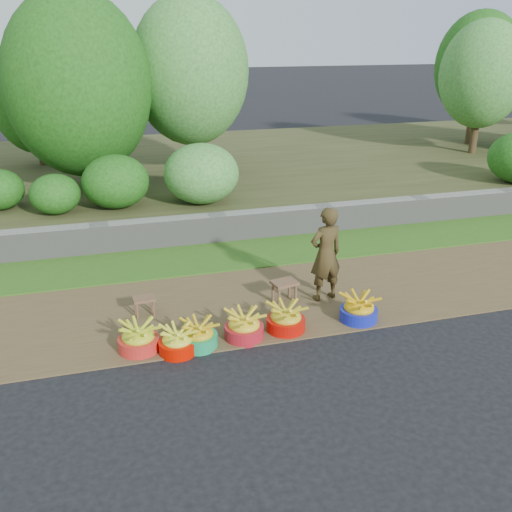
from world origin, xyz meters
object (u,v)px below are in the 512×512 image
object	(u,v)px
basin_e	(286,319)
stool_left	(144,301)
basin_f	(359,310)
stool_right	(284,285)
basin_b	(177,342)
basin_c	(199,335)
vendor_woman	(326,254)
basin_d	(244,327)
basin_a	(138,339)

from	to	relation	value
basin_e	stool_left	xyz separation A→B (m)	(-1.83, 0.98, 0.06)
basin_e	basin_f	size ratio (longest dim) A/B	0.99
basin_e	stool_right	size ratio (longest dim) A/B	1.27
basin_b	basin_f	world-z (taller)	basin_f
basin_c	vendor_woman	size ratio (longest dim) A/B	0.34
basin_f	basin_b	bearing A→B (deg)	-176.57
stool_left	vendor_woman	bearing A→B (deg)	-4.28
basin_b	basin_e	size ratio (longest dim) A/B	0.90
basin_e	vendor_woman	size ratio (longest dim) A/B	0.37
stool_right	basin_b	bearing A→B (deg)	-150.38
basin_e	basin_d	bearing A→B (deg)	-175.48
basin_b	stool_right	world-z (taller)	basin_b
basin_f	basin_e	bearing A→B (deg)	179.29
basin_f	stool_right	xyz separation A→B (m)	(-0.83, 0.86, 0.10)
stool_left	basin_d	bearing A→B (deg)	-40.19
basin_f	stool_left	size ratio (longest dim) A/B	1.65
basin_a	basin_f	bearing A→B (deg)	-0.56
basin_c	stool_left	world-z (taller)	basin_c
basin_a	vendor_woman	bearing A→B (deg)	14.82
basin_b	basin_c	bearing A→B (deg)	15.49
basin_e	stool_right	world-z (taller)	basin_e
basin_f	stool_right	distance (m)	1.20
basin_f	stool_right	bearing A→B (deg)	133.96
basin_a	vendor_woman	distance (m)	3.04
basin_c	stool_right	size ratio (longest dim) A/B	1.19
basin_d	basin_f	xyz separation A→B (m)	(1.70, 0.03, 0.00)
basin_c	stool_right	bearing A→B (deg)	32.03
basin_d	basin_e	bearing A→B (deg)	4.52
basin_a	vendor_woman	size ratio (longest dim) A/B	0.36
basin_a	basin_e	world-z (taller)	basin_e
stool_right	vendor_woman	distance (m)	0.78
basin_b	stool_left	xyz separation A→B (m)	(-0.30, 1.15, 0.08)
basin_d	basin_e	xyz separation A→B (m)	(0.61, 0.05, 0.00)
basin_b	basin_f	bearing A→B (deg)	3.43
basin_d	stool_left	xyz separation A→B (m)	(-1.22, 1.03, 0.06)
basin_c	vendor_woman	bearing A→B (deg)	22.31
basin_e	basin_c	bearing A→B (deg)	-175.85
basin_d	basin_e	world-z (taller)	basin_e
basin_a	stool_left	size ratio (longest dim) A/B	1.63
basin_b	stool_right	distance (m)	2.06
basin_c	vendor_woman	xyz separation A→B (m)	(2.12, 0.87, 0.58)
basin_c	basin_f	world-z (taller)	basin_f
basin_d	basin_b	bearing A→B (deg)	-172.41
basin_b	basin_a	bearing A→B (deg)	158.39
basin_d	vendor_woman	world-z (taller)	vendor_woman
basin_a	basin_d	size ratio (longest dim) A/B	1.00
basin_a	stool_right	xyz separation A→B (m)	(2.26, 0.83, 0.10)
basin_c	basin_d	xyz separation A→B (m)	(0.63, 0.04, 0.01)
basin_c	basin_e	distance (m)	1.24
stool_left	basin_e	bearing A→B (deg)	-28.26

